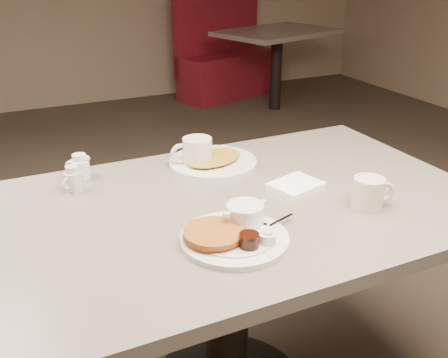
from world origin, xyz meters
name	(u,v)px	position (x,y,z in m)	size (l,w,h in m)	color
diner_table	(227,254)	(0.00, 0.00, 0.58)	(1.50, 0.90, 0.75)	slate
main_plate	(234,232)	(-0.07, -0.19, 0.77)	(0.35, 0.32, 0.07)	silver
coffee_mug_near	(369,193)	(0.35, -0.19, 0.80)	(0.13, 0.11, 0.09)	beige
napkin	(296,186)	(0.23, 0.01, 0.76)	(0.17, 0.15, 0.02)	white
coffee_mug_far	(196,153)	(0.03, 0.29, 0.80)	(0.15, 0.12, 0.10)	beige
creamer_left	(73,180)	(-0.38, 0.28, 0.79)	(0.07, 0.07, 0.08)	#B9B9B5
creamer_right	(80,167)	(-0.34, 0.37, 0.79)	(0.08, 0.07, 0.08)	silver
hash_plate	(213,161)	(0.09, 0.29, 0.76)	(0.39, 0.39, 0.04)	silver
booth_back_right	(230,57)	(1.77, 3.63, 0.41)	(1.40, 1.53, 1.12)	maroon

